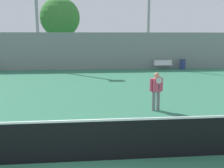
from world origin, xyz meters
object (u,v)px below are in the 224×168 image
object	(u,v)px
light_pole_near_left	(149,3)
trash_bin	(183,64)
tennis_net	(64,141)
tennis_player	(156,89)
light_pole_far_right	(36,6)
bench_courtside_near	(163,64)
tree_green_tall	(60,18)

from	to	relation	value
light_pole_near_left	trash_bin	distance (m)	6.23
tennis_net	trash_bin	distance (m)	18.73
tennis_player	trash_bin	world-z (taller)	tennis_player
tennis_player	light_pole_far_right	xyz separation A→B (m)	(-6.92, 13.53, 4.51)
bench_courtside_near	light_pole_near_left	distance (m)	5.58
light_pole_near_left	light_pole_far_right	distance (m)	9.77
light_pole_far_right	tree_green_tall	bearing A→B (deg)	73.11
bench_courtside_near	light_pole_near_left	size ratio (longest dim) A/B	0.16
tennis_net	tennis_player	size ratio (longest dim) A/B	6.57
light_pole_near_left	tree_green_tall	xyz separation A→B (m)	(-8.28, 4.70, -1.08)
bench_courtside_near	tree_green_tall	xyz separation A→B (m)	(-9.41, 5.97, 4.24)
trash_bin	light_pole_near_left	bearing A→B (deg)	154.65
tennis_net	tree_green_tall	world-z (taller)	tree_green_tall
trash_bin	tennis_net	bearing A→B (deg)	-118.76
tennis_net	light_pole_far_right	world-z (taller)	light_pole_far_right
tennis_net	light_pole_near_left	distance (m)	19.54
light_pole_far_right	trash_bin	world-z (taller)	light_pole_far_right
tennis_net	light_pole_far_right	xyz separation A→B (m)	(-3.60, 17.60, 4.86)
tennis_net	tree_green_tall	size ratio (longest dim) A/B	1.50
tennis_player	light_pole_far_right	bearing A→B (deg)	111.37
tennis_player	tree_green_tall	xyz separation A→B (m)	(-5.44, 18.40, 3.86)
light_pole_far_right	tree_green_tall	xyz separation A→B (m)	(1.48, 4.87, -0.65)
tennis_net	tennis_player	xyz separation A→B (m)	(3.32, 4.07, 0.35)
light_pole_near_left	trash_bin	world-z (taller)	light_pole_near_left
tennis_player	light_pole_near_left	size ratio (longest dim) A/B	0.16
tennis_player	bench_courtside_near	xyz separation A→B (m)	(3.97, 12.43, -0.38)
bench_courtside_near	trash_bin	size ratio (longest dim) A/B	1.80
bench_courtside_near	light_pole_far_right	xyz separation A→B (m)	(-10.89, 1.10, 4.89)
bench_courtside_near	trash_bin	xyz separation A→B (m)	(1.73, -0.08, -0.05)
bench_courtside_near	tree_green_tall	size ratio (longest dim) A/B	0.24
tree_green_tall	bench_courtside_near	bearing A→B (deg)	-32.39
tennis_net	light_pole_near_left	world-z (taller)	light_pole_near_left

